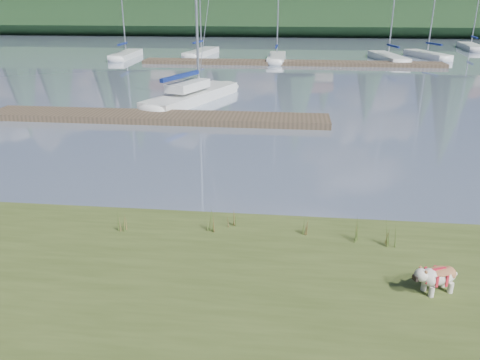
# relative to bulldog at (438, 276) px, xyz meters

# --- Properties ---
(ground) EXTENTS (200.00, 200.00, 0.00)m
(ground) POSITION_rel_bulldog_xyz_m (-4.96, 34.41, -0.68)
(ground) COLOR #7E8CA4
(ground) RESTS_ON ground
(bank) EXTENTS (60.00, 9.00, 0.35)m
(bank) POSITION_rel_bulldog_xyz_m (-4.96, -1.59, -0.51)
(bank) COLOR #455422
(bank) RESTS_ON ground
(ridge) EXTENTS (200.00, 20.00, 5.00)m
(ridge) POSITION_rel_bulldog_xyz_m (-4.96, 77.41, 1.82)
(ridge) COLOR black
(ridge) RESTS_ON ground
(bulldog) EXTENTS (0.90, 0.61, 0.53)m
(bulldog) POSITION_rel_bulldog_xyz_m (0.00, 0.00, 0.00)
(bulldog) COLOR silver
(bulldog) RESTS_ON bank
(sailboat_main) EXTENTS (4.51, 8.61, 12.34)m
(sailboat_main) POSITION_rel_bulldog_xyz_m (-7.96, 18.35, -0.26)
(sailboat_main) COLOR silver
(sailboat_main) RESTS_ON ground
(dock_near) EXTENTS (16.00, 2.00, 0.30)m
(dock_near) POSITION_rel_bulldog_xyz_m (-8.96, 13.41, -0.53)
(dock_near) COLOR #4C3D2C
(dock_near) RESTS_ON ground
(dock_far) EXTENTS (26.00, 2.20, 0.30)m
(dock_far) POSITION_rel_bulldog_xyz_m (-2.96, 34.41, -0.53)
(dock_far) COLOR #4C3D2C
(dock_far) RESTS_ON ground
(sailboat_bg_0) EXTENTS (1.83, 7.61, 11.00)m
(sailboat_bg_0) POSITION_rel_bulldog_xyz_m (-18.86, 38.20, -0.36)
(sailboat_bg_0) COLOR silver
(sailboat_bg_0) RESTS_ON ground
(sailboat_bg_1) EXTENTS (2.65, 8.30, 12.15)m
(sailboat_bg_1) POSITION_rel_bulldog_xyz_m (-11.92, 41.24, -0.36)
(sailboat_bg_1) COLOR silver
(sailboat_bg_1) RESTS_ON ground
(sailboat_bg_2) EXTENTS (1.50, 7.38, 11.14)m
(sailboat_bg_2) POSITION_rel_bulldog_xyz_m (-4.25, 37.33, -0.35)
(sailboat_bg_2) COLOR silver
(sailboat_bg_2) RESTS_ON ground
(sailboat_bg_3) EXTENTS (2.86, 8.38, 12.06)m
(sailboat_bg_3) POSITION_rel_bulldog_xyz_m (5.87, 38.86, -0.36)
(sailboat_bg_3) COLOR silver
(sailboat_bg_3) RESTS_ON ground
(sailboat_bg_4) EXTENTS (3.48, 7.19, 10.57)m
(sailboat_bg_4) POSITION_rel_bulldog_xyz_m (9.94, 41.30, -0.36)
(sailboat_bg_4) COLOR silver
(sailboat_bg_4) RESTS_ON ground
(sailboat_bg_5) EXTENTS (2.52, 8.26, 11.59)m
(sailboat_bg_5) POSITION_rel_bulldog_xyz_m (17.37, 50.82, -0.37)
(sailboat_bg_5) COLOR silver
(sailboat_bg_5) RESTS_ON ground
(weed_0) EXTENTS (0.17, 0.14, 0.60)m
(weed_0) POSITION_rel_bulldog_xyz_m (-4.43, 1.85, -0.08)
(weed_0) COLOR #475B23
(weed_0) RESTS_ON bank
(weed_1) EXTENTS (0.17, 0.14, 0.44)m
(weed_1) POSITION_rel_bulldog_xyz_m (-3.98, 2.22, -0.15)
(weed_1) COLOR #475B23
(weed_1) RESTS_ON bank
(weed_2) EXTENTS (0.17, 0.14, 0.58)m
(weed_2) POSITION_rel_bulldog_xyz_m (-1.19, 1.79, -0.09)
(weed_2) COLOR #475B23
(weed_2) RESTS_ON bank
(weed_3) EXTENTS (0.17, 0.14, 0.59)m
(weed_3) POSITION_rel_bulldog_xyz_m (-6.42, 1.69, -0.09)
(weed_3) COLOR #475B23
(weed_3) RESTS_ON bank
(weed_4) EXTENTS (0.17, 0.14, 0.41)m
(weed_4) POSITION_rel_bulldog_xyz_m (-2.28, 2.01, -0.16)
(weed_4) COLOR #475B23
(weed_4) RESTS_ON bank
(weed_5) EXTENTS (0.17, 0.14, 0.67)m
(weed_5) POSITION_rel_bulldog_xyz_m (-0.51, 1.67, -0.05)
(weed_5) COLOR #475B23
(weed_5) RESTS_ON bank
(mud_lip) EXTENTS (60.00, 0.50, 0.14)m
(mud_lip) POSITION_rel_bulldog_xyz_m (-4.96, 2.81, -0.61)
(mud_lip) COLOR #33281C
(mud_lip) RESTS_ON ground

